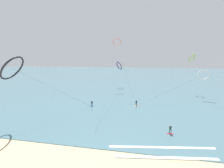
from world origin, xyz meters
name	(u,v)px	position (x,y,z in m)	size (l,w,h in m)	color
sea_water	(129,75)	(0.00, 108.27, 0.04)	(400.00, 200.00, 0.08)	#476B75
surfer_amber	(136,103)	(6.15, 29.44, 0.82)	(1.40, 0.73, 1.70)	orange
surfer_crimson	(170,130)	(12.25, 14.71, 0.82)	(1.40, 0.63, 1.70)	red
surfer_cobalt	(92,104)	(-6.48, 26.72, 0.82)	(1.40, 0.71, 1.70)	#2647B7
kite_ivory	(203,75)	(27.77, 40.43, 8.19)	(23.69, 12.65, 9.79)	silver
kite_charcoal	(13,68)	(-17.11, 12.52, 11.89)	(12.64, 17.04, 14.15)	black
kite_navy	(119,66)	(-2.30, 56.79, 10.27)	(4.14, 47.18, 12.29)	navy
kite_lime	(192,58)	(27.05, 49.26, 13.78)	(3.61, 38.13, 15.26)	#8CC62D
kite_coral	(117,42)	(-2.69, 51.40, 20.69)	(10.77, 23.23, 22.38)	#EA7260
wave_crest_near	(166,158)	(10.26, 7.98, 0.06)	(14.19, 0.50, 0.12)	white
wave_crest_mid	(162,148)	(10.04, 10.24, 0.06)	(16.26, 0.50, 0.12)	white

